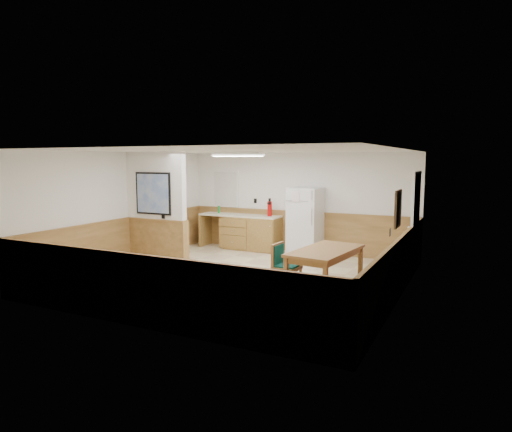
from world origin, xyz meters
The scene contains 20 objects.
ground centered at (0.00, 0.00, 0.00)m, with size 6.00×6.00×0.00m, color beige.
ceiling centered at (0.00, 0.00, 2.50)m, with size 6.00×6.00×0.02m, color silver.
back_wall centered at (0.00, 3.00, 1.25)m, with size 6.00×0.02×2.50m, color white.
right_wall centered at (3.00, 0.00, 1.25)m, with size 0.02×6.00×2.50m, color white.
left_wall centered at (-3.00, 0.00, 1.25)m, with size 0.02×6.00×2.50m, color white.
wainscot_back centered at (0.00, 2.98, 0.50)m, with size 6.00×0.04×1.00m, color #B9884A.
wainscot_right centered at (2.98, 0.00, 0.50)m, with size 0.04×6.00×1.00m, color #B9884A.
wainscot_left centered at (-2.98, 0.00, 0.50)m, with size 0.04×6.00×1.00m, color #B9884A.
partition_wall centered at (-2.25, 0.19, 1.23)m, with size 1.50×0.20×2.50m.
kitchen_counter centered at (-1.21, 2.68, 0.46)m, with size 2.20×0.61×1.00m.
exterior_door centered at (2.96, 1.90, 1.05)m, with size 0.07×1.02×2.15m.
kitchen_window centered at (-2.10, 2.98, 1.55)m, with size 0.80×0.04×1.00m.
wall_painting centered at (2.97, -0.30, 1.55)m, with size 0.04×0.50×0.60m.
fluorescent_fixture centered at (-0.80, 1.30, 2.45)m, with size 1.20×0.30×0.09m.
refrigerator centered at (0.34, 2.63, 0.83)m, with size 0.77×0.74×1.66m.
dining_table centered at (1.72, -0.09, 0.66)m, with size 1.04×1.78×0.75m.
dining_bench centered at (2.76, 0.01, 0.34)m, with size 0.39×1.53×0.45m.
dining_chair centered at (1.03, -0.42, 0.50)m, with size 0.62×0.45×0.85m.
fire_extinguisher centered at (-0.66, 2.72, 1.10)m, with size 0.15×0.15×0.46m.
soap_bottle centered at (-2.16, 2.71, 1.00)m, with size 0.06×0.06×0.20m, color #198D31.
Camera 1 is at (4.14, -7.76, 2.32)m, focal length 32.00 mm.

